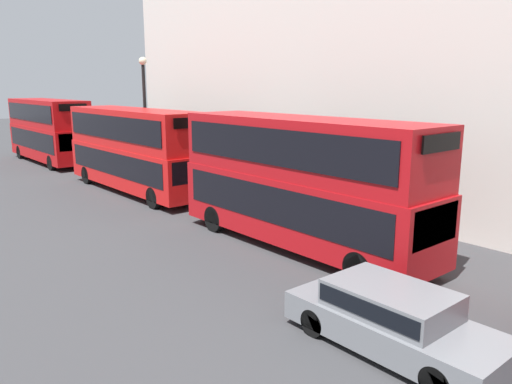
{
  "coord_description": "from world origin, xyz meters",
  "views": [
    {
      "loc": [
        -10.35,
        8.61,
        5.57
      ],
      "look_at": [
        0.48,
        21.36,
        1.96
      ],
      "focal_mm": 35.0,
      "sensor_mm": 36.0,
      "label": 1
    }
  ],
  "objects": [
    {
      "name": "bus_third_in_queue",
      "position": [
        1.6,
        32.44,
        2.39
      ],
      "size": [
        2.59,
        10.94,
        4.34
      ],
      "color": "red",
      "rests_on": "ground"
    },
    {
      "name": "street_lamp",
      "position": [
        3.47,
        34.68,
        4.33
      ],
      "size": [
        0.44,
        0.44,
        7.08
      ],
      "color": "black",
      "rests_on": "ground"
    },
    {
      "name": "car_hatchback",
      "position": [
        -1.8,
        14.2,
        0.74
      ],
      "size": [
        1.9,
        4.72,
        1.39
      ],
      "color": "slate",
      "rests_on": "ground"
    },
    {
      "name": "bus_trailing",
      "position": [
        1.6,
        45.81,
        2.49
      ],
      "size": [
        2.59,
        10.24,
        4.53
      ],
      "color": "#B20C0F",
      "rests_on": "ground"
    },
    {
      "name": "bus_second_in_queue",
      "position": [
        1.6,
        20.33,
        2.47
      ],
      "size": [
        2.59,
        10.17,
        4.5
      ],
      "color": "#A80F14",
      "rests_on": "ground"
    },
    {
      "name": "pedestrian",
      "position": [
        4.31,
        36.45,
        0.77
      ],
      "size": [
        0.36,
        0.36,
        1.68
      ],
      "color": "brown",
      "rests_on": "ground"
    }
  ]
}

